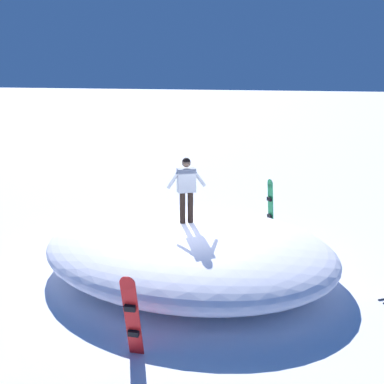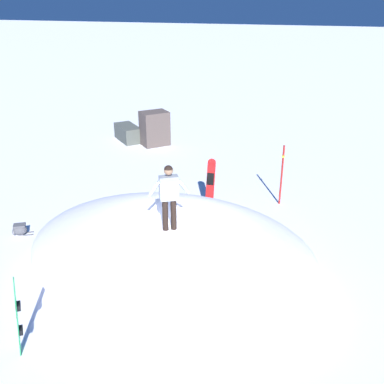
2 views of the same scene
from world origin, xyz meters
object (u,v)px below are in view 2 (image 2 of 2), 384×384
snowboard_primary_upright (210,184)px  backpack_near (20,230)px  trail_marker_pole (282,174)px  snowboarder_standing (169,192)px  snowboard_secondary_upright (18,315)px

snowboard_primary_upright → backpack_near: snowboard_primary_upright is taller
snowboard_primary_upright → trail_marker_pole: 2.38m
snowboard_primary_upright → trail_marker_pole: size_ratio=0.82×
backpack_near → trail_marker_pole: size_ratio=0.29×
snowboarder_standing → backpack_near: size_ratio=2.70×
snowboarder_standing → snowboard_secondary_upright: size_ratio=0.96×
snowboarder_standing → snowboard_secondary_upright: (1.63, 3.47, -1.33)m
snowboard_secondary_upright → trail_marker_pole: (-3.45, -8.51, 0.20)m
snowboarder_standing → backpack_near: snowboarder_standing is taller
snowboard_secondary_upright → backpack_near: (3.24, -3.70, -0.70)m
backpack_near → trail_marker_pole: 8.29m
snowboard_secondary_upright → trail_marker_pole: bearing=-112.0°
snowboard_secondary_upright → trail_marker_pole: 9.19m
snowboard_primary_upright → snowboarder_standing: bearing=93.8°
backpack_near → trail_marker_pole: trail_marker_pole is taller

